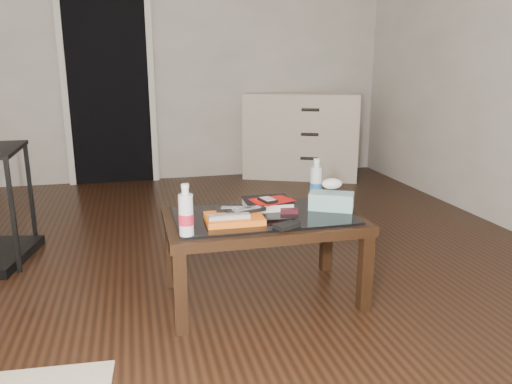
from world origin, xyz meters
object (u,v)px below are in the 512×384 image
at_px(dresser, 301,136).
at_px(coffee_table, 263,227).
at_px(textbook, 267,203).
at_px(water_bottle_right, 316,180).
at_px(water_bottle_left, 186,210).
at_px(tissue_box, 331,201).

bearing_deg(dresser, coffee_table, -89.23).
bearing_deg(dresser, textbook, -89.16).
xyz_separation_m(dresser, textbook, (-1.09, -2.58, 0.03)).
height_order(coffee_table, water_bottle_right, water_bottle_right).
bearing_deg(water_bottle_left, water_bottle_right, 28.09).
relative_size(dresser, tissue_box, 5.65).
bearing_deg(coffee_table, textbook, 65.58).
relative_size(textbook, tissue_box, 1.09).
distance_m(textbook, water_bottle_right, 0.33).
xyz_separation_m(dresser, tissue_box, (-0.76, -2.69, 0.06)).
height_order(coffee_table, dresser, dresser).
distance_m(dresser, water_bottle_right, 2.62).
bearing_deg(water_bottle_right, dresser, 72.71).
relative_size(coffee_table, water_bottle_right, 4.20).
bearing_deg(tissue_box, dresser, 102.08).
bearing_deg(water_bottle_right, coffee_table, -150.88).
distance_m(water_bottle_left, tissue_box, 0.83).
relative_size(dresser, water_bottle_right, 5.46).
bearing_deg(textbook, water_bottle_left, -143.44).
distance_m(coffee_table, water_bottle_left, 0.50).
height_order(textbook, water_bottle_left, water_bottle_left).
relative_size(textbook, water_bottle_right, 1.05).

